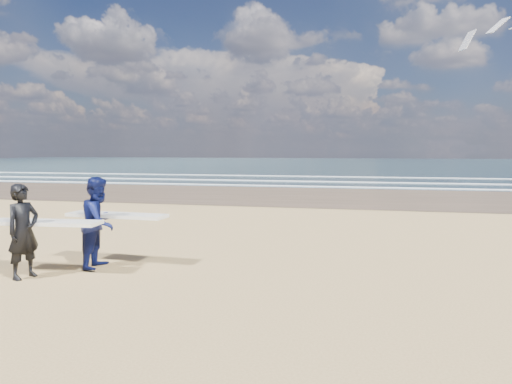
# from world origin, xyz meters

# --- Properties ---
(ocean) EXTENTS (220.00, 100.00, 0.02)m
(ocean) POSITION_xyz_m (20.00, 72.00, 0.01)
(ocean) COLOR #172C34
(ocean) RESTS_ON ground
(surfer_near) EXTENTS (2.24, 1.08, 1.80)m
(surfer_near) POSITION_xyz_m (0.49, 0.60, 0.91)
(surfer_near) COLOR black
(surfer_near) RESTS_ON ground
(surfer_far) EXTENTS (2.22, 1.16, 1.88)m
(surfer_far) POSITION_xyz_m (1.42, 1.62, 0.95)
(surfer_far) COLOR #0C1347
(surfer_far) RESTS_ON ground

